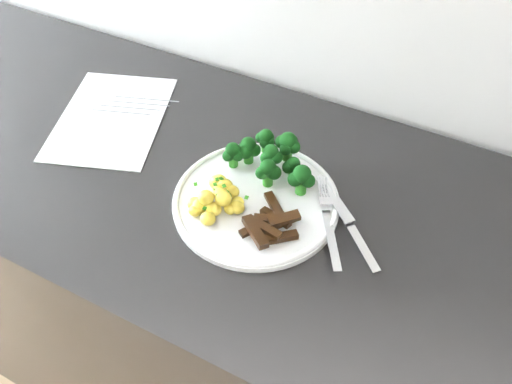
% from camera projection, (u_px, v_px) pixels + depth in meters
% --- Properties ---
extents(counter, '(2.51, 0.63, 0.94)m').
position_uv_depth(counter, '(226.00, 312.00, 1.31)').
color(counter, black).
rests_on(counter, ground).
extents(recipe_paper, '(0.30, 0.35, 0.00)m').
position_uv_depth(recipe_paper, '(112.00, 117.00, 1.09)').
color(recipe_paper, white).
rests_on(recipe_paper, counter).
extents(plate, '(0.29, 0.29, 0.02)m').
position_uv_depth(plate, '(256.00, 200.00, 0.92)').
color(plate, white).
rests_on(plate, counter).
extents(broccoli, '(0.18, 0.11, 0.07)m').
position_uv_depth(broccoli, '(272.00, 157.00, 0.94)').
color(broccoli, '#226C19').
rests_on(broccoli, plate).
extents(potatoes, '(0.10, 0.11, 0.04)m').
position_uv_depth(potatoes, '(217.00, 198.00, 0.90)').
color(potatoes, '#E1C94D').
rests_on(potatoes, plate).
extents(beef_strips, '(0.10, 0.13, 0.03)m').
position_uv_depth(beef_strips, '(271.00, 224.00, 0.87)').
color(beef_strips, black).
rests_on(beef_strips, plate).
extents(fork, '(0.11, 0.19, 0.02)m').
position_uv_depth(fork, '(329.00, 225.00, 0.87)').
color(fork, silver).
rests_on(fork, plate).
extents(knife, '(0.17, 0.16, 0.02)m').
position_uv_depth(knife, '(353.00, 232.00, 0.87)').
color(knife, silver).
rests_on(knife, plate).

